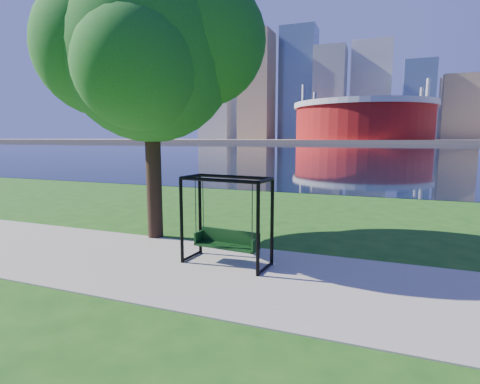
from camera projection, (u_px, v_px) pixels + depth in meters
The scene contains 8 objects.
ground at pixel (238, 267), 8.60m from camera, with size 900.00×900.00×0.00m, color #1E5114.
path at pixel (230, 273), 8.13m from camera, with size 120.00×4.00×0.03m, color #9E937F.
river at pixel (372, 149), 102.86m from camera, with size 900.00×180.00×0.02m, color black.
far_bank at pixel (380, 141), 291.24m from camera, with size 900.00×228.00×2.00m, color #937F60.
stadium at pixel (363, 119), 227.29m from camera, with size 83.00×83.00×32.00m.
skyline at pixel (377, 97), 300.16m from camera, with size 392.00×66.00×96.50m.
swing at pixel (227, 223), 8.63m from camera, with size 2.10×1.07×2.07m.
park_tree at pixel (149, 50), 10.47m from camera, with size 6.23×5.62×7.73m.
Camera 1 is at (3.00, -7.70, 2.93)m, focal length 28.00 mm.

